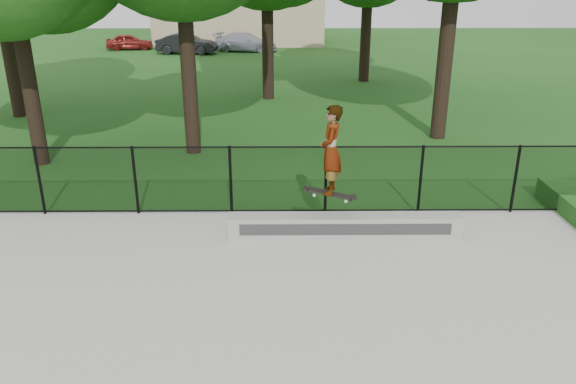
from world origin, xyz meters
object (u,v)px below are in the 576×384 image
grind_ledge (344,226)px  car_b (187,44)px  car_a (129,42)px  skater_airborne (331,152)px  car_c (246,42)px

grind_ledge → car_b: bearing=105.2°
grind_ledge → car_a: car_a is taller
car_a → skater_airborne: bearing=-167.2°
grind_ledge → skater_airborne: size_ratio=2.43×
car_b → car_c: 3.92m
grind_ledge → skater_airborne: bearing=-176.5°
car_b → car_c: car_b is taller
car_b → skater_airborne: skater_airborne is taller
car_b → car_c: (3.73, 1.20, -0.03)m
car_a → car_c: 8.02m
grind_ledge → car_c: (-3.62, 28.34, 0.31)m
car_b → car_c: bearing=-65.4°
grind_ledge → car_b: size_ratio=1.30×
car_a → skater_airborne: skater_airborne is taller
car_c → car_a: bearing=98.1°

